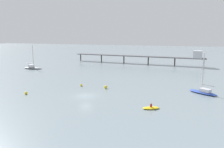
% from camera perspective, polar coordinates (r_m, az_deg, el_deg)
% --- Properties ---
extents(ground_plane, '(400.00, 400.00, 0.00)m').
position_cam_1_polar(ground_plane, '(49.69, -6.68, -5.56)').
color(ground_plane, gray).
extents(pier, '(58.50, 7.77, 6.49)m').
position_cam_1_polar(pier, '(98.91, 11.48, 4.56)').
color(pier, '#4C4C51').
rests_on(pier, ground_plane).
extents(sailboat_blue, '(6.66, 5.54, 9.25)m').
position_cam_1_polar(sailboat_blue, '(54.95, 22.17, -4.08)').
color(sailboat_blue, '#2D4CB7').
rests_on(sailboat_blue, ground_plane).
extents(sailboat_gray, '(7.74, 2.47, 9.18)m').
position_cam_1_polar(sailboat_gray, '(90.84, -19.50, 1.61)').
color(sailboat_gray, gray).
rests_on(sailboat_gray, ground_plane).
extents(dinghy_yellow, '(3.42, 2.58, 1.14)m').
position_cam_1_polar(dinghy_yellow, '(41.84, 9.86, -8.44)').
color(dinghy_yellow, yellow).
rests_on(dinghy_yellow, ground_plane).
extents(mooring_buoy_inner, '(0.65, 0.65, 0.65)m').
position_cam_1_polar(mooring_buoy_inner, '(54.01, -20.97, -4.53)').
color(mooring_buoy_inner, yellow).
rests_on(mooring_buoy_inner, ground_plane).
extents(mooring_buoy_far, '(0.60, 0.60, 0.60)m').
position_cam_1_polar(mooring_buoy_far, '(58.63, -7.80, -2.80)').
color(mooring_buoy_far, yellow).
rests_on(mooring_buoy_far, ground_plane).
extents(mooring_buoy_outer, '(0.77, 0.77, 0.77)m').
position_cam_1_polar(mooring_buoy_outer, '(55.71, -1.61, -3.32)').
color(mooring_buoy_outer, yellow).
rests_on(mooring_buoy_outer, ground_plane).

